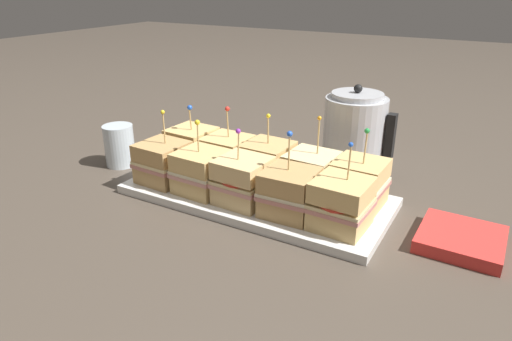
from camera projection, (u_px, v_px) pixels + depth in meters
The scene contains 15 objects.
ground_plane at pixel (256, 199), 0.98m from camera, with size 6.00×6.00×0.00m, color #4C4238.
serving_platter at pixel (256, 195), 0.97m from camera, with size 0.56×0.25×0.02m.
sandwich_front_far_left at pixel (163, 162), 1.00m from camera, with size 0.11×0.11×0.16m.
sandwich_front_left at pixel (201, 172), 0.95m from camera, with size 0.11×0.11×0.16m.
sandwich_front_center at pixel (243, 181), 0.91m from camera, with size 0.11×0.11×0.15m.
sandwich_front_right at pixel (290, 192), 0.86m from camera, with size 0.10×0.10×0.16m.
sandwich_front_far_right at pixel (341, 204), 0.82m from camera, with size 0.11×0.11×0.16m.
sandwich_back_far_left at pixel (192, 147), 1.08m from camera, with size 0.11×0.11×0.15m.
sandwich_back_left at pixel (228, 155), 1.04m from camera, with size 0.10×0.10×0.16m.
sandwich_back_center at pixel (267, 163), 0.99m from camera, with size 0.11×0.11×0.16m.
sandwich_back_right at pixel (311, 174), 0.94m from camera, with size 0.11×0.11×0.17m.
sandwich_back_far_right at pixel (359, 183), 0.90m from camera, with size 0.10×0.10×0.16m.
kettle_steel at pixel (355, 132), 1.10m from camera, with size 0.17×0.15×0.21m.
drinking_glass at pixel (119, 145), 1.13m from camera, with size 0.07×0.07×0.10m.
napkin_stack at pixel (461, 239), 0.80m from camera, with size 0.14×0.14×0.02m.
Camera 1 is at (0.43, -0.76, 0.44)m, focal length 32.00 mm.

